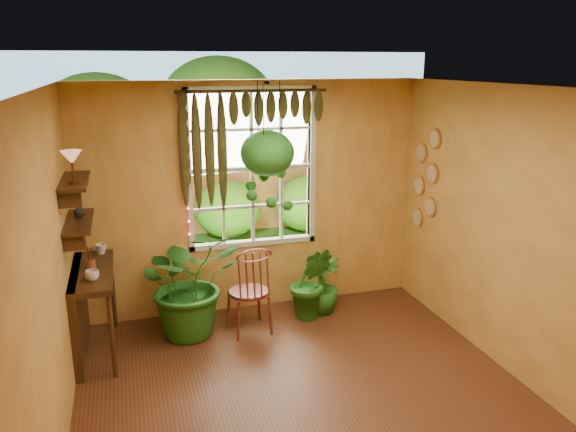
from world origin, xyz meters
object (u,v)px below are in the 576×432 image
Objects in this scene: windsor_chair at (250,303)px; potted_plant_mid at (311,282)px; potted_plant_left at (190,282)px; counter_ledge at (83,303)px; hanging_basket at (267,159)px.

windsor_chair is 0.77m from potted_plant_mid.
potted_plant_left is 1.38× the size of potted_plant_mid.
hanging_basket is (1.99, 0.28, 1.32)m from counter_ledge.
counter_ledge is 1.00× the size of potted_plant_left.
potted_plant_left is (-0.63, 0.14, 0.27)m from windsor_chair.
hanging_basket reaches higher than counter_ledge.
potted_plant_left is at bearing -170.75° from hanging_basket.
potted_plant_mid is at bearing -16.79° from hanging_basket.
potted_plant_left is 0.85× the size of hanging_basket.
potted_plant_mid is 0.62× the size of hanging_basket.
hanging_basket is at bearing 163.21° from potted_plant_mid.
potted_plant_mid is (2.46, 0.14, -0.12)m from counter_ledge.
hanging_basket is at bearing 7.92° from counter_ledge.
hanging_basket is at bearing 9.25° from potted_plant_left.
counter_ledge is 1.72m from windsor_chair.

